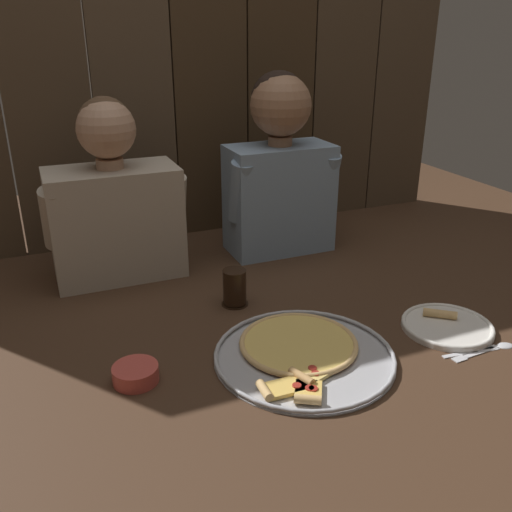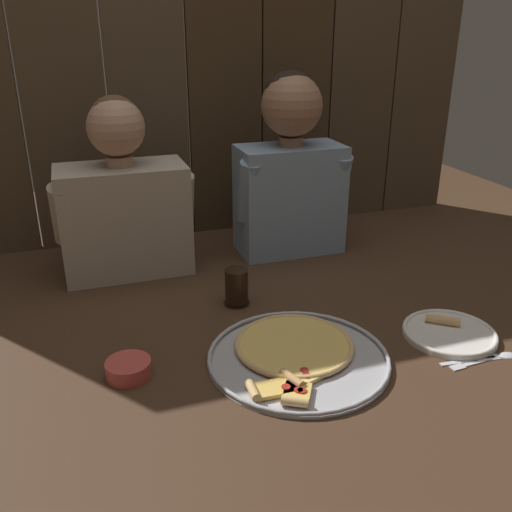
# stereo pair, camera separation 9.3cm
# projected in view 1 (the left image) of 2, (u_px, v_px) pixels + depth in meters

# --- Properties ---
(ground_plane) EXTENTS (3.20, 3.20, 0.00)m
(ground_plane) POSITION_uv_depth(u_px,v_px,m) (267.00, 335.00, 1.41)
(ground_plane) COLOR #422B1C
(pizza_tray) EXTENTS (0.43, 0.43, 0.03)m
(pizza_tray) POSITION_uv_depth(u_px,v_px,m) (302.00, 352.00, 1.32)
(pizza_tray) COLOR #B2B2B7
(pizza_tray) RESTS_ON ground
(dinner_plate) EXTENTS (0.24, 0.24, 0.03)m
(dinner_plate) POSITION_uv_depth(u_px,v_px,m) (447.00, 326.00, 1.44)
(dinner_plate) COLOR white
(dinner_plate) RESTS_ON ground
(drinking_glass) EXTENTS (0.08, 0.08, 0.11)m
(drinking_glass) POSITION_uv_depth(u_px,v_px,m) (235.00, 288.00, 1.55)
(drinking_glass) COLOR black
(drinking_glass) RESTS_ON ground
(dipping_bowl) EXTENTS (0.10, 0.10, 0.04)m
(dipping_bowl) POSITION_uv_depth(u_px,v_px,m) (136.00, 373.00, 1.22)
(dipping_bowl) COLOR #CC4C42
(dipping_bowl) RESTS_ON ground
(table_fork) EXTENTS (0.13, 0.02, 0.01)m
(table_fork) POSITION_uv_depth(u_px,v_px,m) (472.00, 354.00, 1.32)
(table_fork) COLOR silver
(table_fork) RESTS_ON ground
(table_knife) EXTENTS (0.16, 0.03, 0.01)m
(table_knife) POSITION_uv_depth(u_px,v_px,m) (471.00, 351.00, 1.34)
(table_knife) COLOR silver
(table_knife) RESTS_ON ground
(table_spoon) EXTENTS (0.14, 0.04, 0.01)m
(table_spoon) POSITION_uv_depth(u_px,v_px,m) (497.00, 346.00, 1.36)
(table_spoon) COLOR silver
(table_spoon) RESTS_ON ground
(diner_left) EXTENTS (0.43, 0.21, 0.55)m
(diner_left) POSITION_uv_depth(u_px,v_px,m) (114.00, 201.00, 1.67)
(diner_left) COLOR #B2A38E
(diner_left) RESTS_ON ground
(diner_right) EXTENTS (0.39, 0.21, 0.60)m
(diner_right) POSITION_uv_depth(u_px,v_px,m) (280.00, 166.00, 1.84)
(diner_right) COLOR #849EB7
(diner_right) RESTS_ON ground
(wooden_backdrop_wall) EXTENTS (2.19, 0.03, 1.24)m
(wooden_backdrop_wall) POSITION_uv_depth(u_px,v_px,m) (171.00, 62.00, 1.87)
(wooden_backdrop_wall) COLOR #4B3927
(wooden_backdrop_wall) RESTS_ON ground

